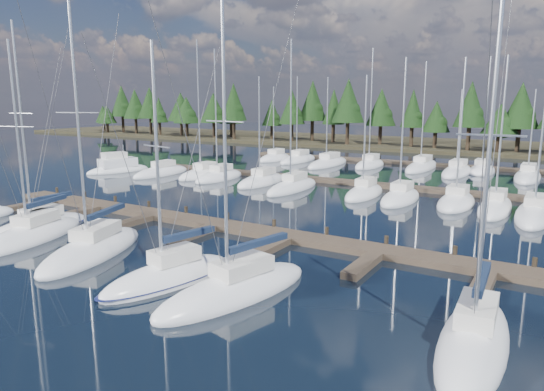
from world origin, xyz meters
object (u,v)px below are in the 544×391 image
Objects in this scene: front_sailboat_4 at (170,277)px; main_dock at (214,227)px; front_sailboat_3 at (93,249)px; front_sailboat_5 at (236,290)px; motor_yacht_left at (118,168)px; front_sailboat_2 at (33,235)px; front_sailboat_1 at (38,228)px; front_sailboat_6 at (474,341)px.

main_dock is at bearing 115.42° from front_sailboat_4.
main_dock is 8.61m from front_sailboat_3.
motor_yacht_left is at bearing 145.50° from front_sailboat_5.
main_dock is 32.27m from motor_yacht_left.
front_sailboat_2 is 0.91× the size of front_sailboat_5.
front_sailboat_3 reaches higher than front_sailboat_4.
front_sailboat_3 is at bearing -43.70° from motor_yacht_left.
motor_yacht_left is (-25.34, 24.22, 0.17)m from front_sailboat_3.
front_sailboat_3 reaches higher than main_dock.
front_sailboat_1 reaches higher than front_sailboat_6.
front_sailboat_5 is (10.88, -0.67, 0.00)m from front_sailboat_3.
front_sailboat_4 is at bearing -64.58° from main_dock.
front_sailboat_5 is (8.21, -8.86, 0.09)m from main_dock.
front_sailboat_6 is (18.61, -8.36, 0.10)m from main_dock.
front_sailboat_4 is (7.03, -1.01, -0.00)m from front_sailboat_3.
front_sailboat_6 is at bearing -27.62° from motor_yacht_left.
front_sailboat_6 is at bearing -0.45° from front_sailboat_3.
front_sailboat_3 is 21.27m from front_sailboat_6.
motor_yacht_left is at bearing 150.21° from main_dock.
main_dock is 5.04× the size of motor_yacht_left.
motor_yacht_left reaches higher than main_dock.
front_sailboat_2 is 0.89× the size of front_sailboat_3.
front_sailboat_5 reaches higher than front_sailboat_6.
front_sailboat_2 is 0.94× the size of front_sailboat_6.
front_sailboat_1 is 29.06m from motor_yacht_left.
front_sailboat_4 is (14.47, -2.35, -0.01)m from front_sailboat_1.
front_sailboat_3 is 1.06× the size of front_sailboat_6.
front_sailboat_4 is at bearing -37.93° from motor_yacht_left.
front_sailboat_1 is at bearing -145.83° from main_dock.
front_sailboat_5 is 10.40m from front_sailboat_6.
main_dock is 11.89m from front_sailboat_2.
front_sailboat_4 is 0.87× the size of front_sailboat_6.
front_sailboat_1 is 28.74m from front_sailboat_6.
front_sailboat_6 is (21.27, -0.17, 0.01)m from front_sailboat_3.
main_dock is at bearing -29.79° from motor_yacht_left.
front_sailboat_5 is 1.69× the size of motor_yacht_left.
front_sailboat_5 is (3.84, 0.33, 0.01)m from front_sailboat_4.
front_sailboat_6 reaches higher than main_dock.
front_sailboat_3 is (-2.66, -8.19, 0.09)m from main_dock.
front_sailboat_1 is 1.04× the size of front_sailboat_6.
front_sailboat_1 is at bearing 173.73° from front_sailboat_5.
front_sailboat_2 is at bearing -41.97° from front_sailboat_1.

